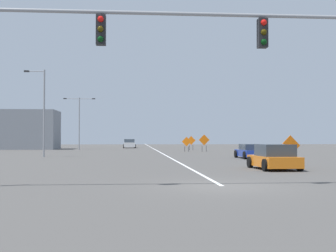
{
  "coord_description": "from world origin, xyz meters",
  "views": [
    {
      "loc": [
        -3.16,
        -15.41,
        1.72
      ],
      "look_at": [
        0.24,
        27.37,
        2.87
      ],
      "focal_mm": 46.81,
      "sensor_mm": 36.0,
      "label": 1
    }
  ],
  "objects_px": {
    "construction_sign_median_near": "(290,147)",
    "car_orange_approaching": "(274,158)",
    "construction_sign_right_lane": "(204,141)",
    "construction_sign_median_far": "(187,142)",
    "street_lamp_mid_left": "(43,109)",
    "street_lamp_mid_right": "(79,118)",
    "car_white_far": "(129,144)",
    "construction_sign_left_lane": "(191,141)",
    "car_blue_distant": "(251,151)",
    "traffic_signal_assembly": "(112,41)"
  },
  "relations": [
    {
      "from": "construction_sign_median_near",
      "to": "traffic_signal_assembly",
      "type": "bearing_deg",
      "value": -133.54
    },
    {
      "from": "street_lamp_mid_right",
      "to": "construction_sign_median_far",
      "type": "bearing_deg",
      "value": -37.62
    },
    {
      "from": "construction_sign_right_lane",
      "to": "car_orange_approaching",
      "type": "bearing_deg",
      "value": -92.07
    },
    {
      "from": "construction_sign_median_far",
      "to": "car_white_far",
      "type": "xyz_separation_m",
      "value": [
        -7.17,
        20.8,
        -0.44
      ]
    },
    {
      "from": "car_orange_approaching",
      "to": "car_blue_distant",
      "type": "xyz_separation_m",
      "value": [
        2.13,
        12.49,
        -0.06
      ]
    },
    {
      "from": "construction_sign_right_lane",
      "to": "construction_sign_median_near",
      "type": "distance_m",
      "value": 27.0
    },
    {
      "from": "car_orange_approaching",
      "to": "construction_sign_median_near",
      "type": "bearing_deg",
      "value": 56.6
    },
    {
      "from": "car_white_far",
      "to": "construction_sign_median_near",
      "type": "bearing_deg",
      "value": -77.74
    },
    {
      "from": "construction_sign_right_lane",
      "to": "construction_sign_median_near",
      "type": "height_order",
      "value": "construction_sign_right_lane"
    },
    {
      "from": "street_lamp_mid_right",
      "to": "car_white_far",
      "type": "relative_size",
      "value": 1.7
    },
    {
      "from": "construction_sign_median_far",
      "to": "construction_sign_left_lane",
      "type": "distance_m",
      "value": 6.68
    },
    {
      "from": "street_lamp_mid_left",
      "to": "construction_sign_median_near",
      "type": "bearing_deg",
      "value": -37.17
    },
    {
      "from": "construction_sign_median_far",
      "to": "car_blue_distant",
      "type": "relative_size",
      "value": 0.43
    },
    {
      "from": "street_lamp_mid_right",
      "to": "car_blue_distant",
      "type": "distance_m",
      "value": 33.75
    },
    {
      "from": "street_lamp_mid_left",
      "to": "construction_sign_right_lane",
      "type": "distance_m",
      "value": 21.76
    },
    {
      "from": "construction_sign_median_near",
      "to": "construction_sign_left_lane",
      "type": "bearing_deg",
      "value": 93.0
    },
    {
      "from": "construction_sign_median_near",
      "to": "car_blue_distant",
      "type": "xyz_separation_m",
      "value": [
        0.06,
        9.36,
        -0.59
      ]
    },
    {
      "from": "street_lamp_mid_right",
      "to": "street_lamp_mid_left",
      "type": "relative_size",
      "value": 0.96
    },
    {
      "from": "street_lamp_mid_right",
      "to": "construction_sign_median_near",
      "type": "xyz_separation_m",
      "value": [
        17.52,
        -37.89,
        -3.43
      ]
    },
    {
      "from": "traffic_signal_assembly",
      "to": "car_white_far",
      "type": "bearing_deg",
      "value": 89.93
    },
    {
      "from": "construction_sign_right_lane",
      "to": "construction_sign_median_far",
      "type": "relative_size",
      "value": 1.16
    },
    {
      "from": "car_orange_approaching",
      "to": "car_blue_distant",
      "type": "height_order",
      "value": "car_orange_approaching"
    },
    {
      "from": "traffic_signal_assembly",
      "to": "construction_sign_right_lane",
      "type": "relative_size",
      "value": 8.28
    },
    {
      "from": "car_orange_approaching",
      "to": "car_white_far",
      "type": "bearing_deg",
      "value": 99.27
    },
    {
      "from": "construction_sign_median_near",
      "to": "car_orange_approaching",
      "type": "xyz_separation_m",
      "value": [
        -2.07,
        -3.13,
        -0.52
      ]
    },
    {
      "from": "traffic_signal_assembly",
      "to": "car_orange_approaching",
      "type": "height_order",
      "value": "traffic_signal_assembly"
    },
    {
      "from": "traffic_signal_assembly",
      "to": "construction_sign_median_near",
      "type": "bearing_deg",
      "value": 46.46
    },
    {
      "from": "construction_sign_left_lane",
      "to": "construction_sign_median_far",
      "type": "bearing_deg",
      "value": -102.39
    },
    {
      "from": "car_orange_approaching",
      "to": "street_lamp_mid_left",
      "type": "bearing_deg",
      "value": 133.42
    },
    {
      "from": "traffic_signal_assembly",
      "to": "car_orange_approaching",
      "type": "bearing_deg",
      "value": 43.15
    },
    {
      "from": "street_lamp_mid_right",
      "to": "car_white_far",
      "type": "height_order",
      "value": "street_lamp_mid_right"
    },
    {
      "from": "construction_sign_median_far",
      "to": "car_orange_approaching",
      "type": "bearing_deg",
      "value": -87.87
    },
    {
      "from": "traffic_signal_assembly",
      "to": "street_lamp_mid_right",
      "type": "height_order",
      "value": "street_lamp_mid_right"
    },
    {
      "from": "construction_sign_median_far",
      "to": "street_lamp_mid_right",
      "type": "bearing_deg",
      "value": 142.38
    },
    {
      "from": "construction_sign_right_lane",
      "to": "car_blue_distant",
      "type": "height_order",
      "value": "construction_sign_right_lane"
    },
    {
      "from": "street_lamp_mid_right",
      "to": "car_blue_distant",
      "type": "xyz_separation_m",
      "value": [
        17.58,
        -28.53,
        -4.01
      ]
    },
    {
      "from": "street_lamp_mid_right",
      "to": "car_blue_distant",
      "type": "height_order",
      "value": "street_lamp_mid_right"
    },
    {
      "from": "street_lamp_mid_right",
      "to": "street_lamp_mid_left",
      "type": "height_order",
      "value": "street_lamp_mid_left"
    },
    {
      "from": "street_lamp_mid_right",
      "to": "construction_sign_median_far",
      "type": "distance_m",
      "value": 18.43
    },
    {
      "from": "construction_sign_median_far",
      "to": "street_lamp_mid_left",
      "type": "bearing_deg",
      "value": -137.62
    },
    {
      "from": "traffic_signal_assembly",
      "to": "construction_sign_right_lane",
      "type": "height_order",
      "value": "traffic_signal_assembly"
    },
    {
      "from": "street_lamp_mid_right",
      "to": "car_orange_approaching",
      "type": "xyz_separation_m",
      "value": [
        15.46,
        -41.03,
        -3.95
      ]
    },
    {
      "from": "street_lamp_mid_right",
      "to": "car_orange_approaching",
      "type": "bearing_deg",
      "value": -69.36
    },
    {
      "from": "street_lamp_mid_left",
      "to": "construction_sign_median_near",
      "type": "height_order",
      "value": "street_lamp_mid_left"
    },
    {
      "from": "street_lamp_mid_left",
      "to": "car_blue_distant",
      "type": "height_order",
      "value": "street_lamp_mid_left"
    },
    {
      "from": "construction_sign_median_far",
      "to": "car_white_far",
      "type": "relative_size",
      "value": 0.41
    },
    {
      "from": "street_lamp_mid_right",
      "to": "car_blue_distant",
      "type": "relative_size",
      "value": 1.78
    },
    {
      "from": "car_blue_distant",
      "to": "car_white_far",
      "type": "relative_size",
      "value": 0.95
    },
    {
      "from": "traffic_signal_assembly",
      "to": "street_lamp_mid_right",
      "type": "xyz_separation_m",
      "value": [
        -7.09,
        48.86,
        -0.53
      ]
    },
    {
      "from": "traffic_signal_assembly",
      "to": "street_lamp_mid_left",
      "type": "height_order",
      "value": "street_lamp_mid_left"
    }
  ]
}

